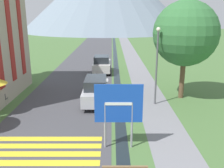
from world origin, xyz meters
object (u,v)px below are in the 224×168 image
at_px(road_sign, 119,108).
at_px(cafe_chair_far_right, 4,98).
at_px(parked_car_far, 102,64).
at_px(tree_by_path, 186,34).
at_px(parked_car_near, 96,90).
at_px(streetlamp, 157,60).

xyz_separation_m(road_sign, cafe_chair_far_right, (-7.70, 5.58, -1.47)).
relative_size(parked_car_far, cafe_chair_far_right, 4.49).
bearing_deg(cafe_chair_far_right, tree_by_path, 28.49).
bearing_deg(road_sign, cafe_chair_far_right, 144.07).
bearing_deg(tree_by_path, parked_car_far, 127.47).
xyz_separation_m(road_sign, parked_car_near, (-1.42, 6.21, -1.07)).
distance_m(parked_car_far, tree_by_path, 10.93).
height_order(road_sign, parked_car_near, road_sign).
bearing_deg(tree_by_path, streetlamp, -147.68).
distance_m(road_sign, parked_car_far, 15.48).
distance_m(road_sign, tree_by_path, 9.14).
bearing_deg(parked_car_far, tree_by_path, -52.53).
height_order(parked_car_far, cafe_chair_far_right, parked_car_far).
height_order(cafe_chair_far_right, streetlamp, streetlamp).
bearing_deg(parked_car_near, road_sign, -77.11).
bearing_deg(streetlamp, road_sign, -114.59).
xyz_separation_m(cafe_chair_far_right, tree_by_path, (12.55, 1.67, 4.19)).
relative_size(parked_car_near, parked_car_far, 1.19).
relative_size(cafe_chair_far_right, tree_by_path, 0.12).
distance_m(road_sign, parked_car_near, 6.46).
distance_m(parked_car_near, parked_car_far, 9.18).
xyz_separation_m(road_sign, streetlamp, (2.69, 5.88, 1.11)).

